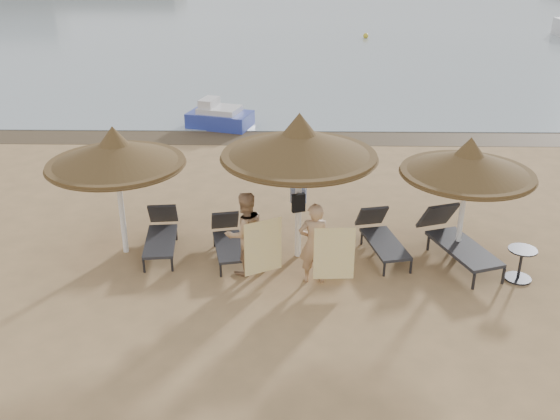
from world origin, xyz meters
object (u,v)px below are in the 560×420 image
Objects in this scene: lounger_far_left at (161,233)px; lounger_near_left at (228,239)px; palapa_center at (299,144)px; person_left at (245,227)px; person_right at (314,237)px; pedal_boat at (219,117)px; palapa_right at (468,163)px; palapa_left at (115,153)px; side_table at (520,265)px; lounger_far_right at (456,239)px; lounger_near_right at (381,236)px.

lounger_far_left reaches higher than lounger_near_left.
palapa_center is 1.85m from person_left.
person_right is 10.24m from pedal_boat.
palapa_right is 1.12× the size of pedal_boat.
side_table is at bearing -7.22° from palapa_left.
palapa_right is at bearing -40.51° from pedal_boat.
pedal_boat is at bearing 124.41° from side_table.
lounger_far_left is at bearing 158.01° from lounger_far_right.
palapa_left is 1.05× the size of palapa_right.
lounger_far_left is 1.05× the size of lounger_near_left.
palapa_center reaches higher than lounger_near_right.
lounger_far_right is 1.22× the size of person_right.
lounger_far_right is 0.98× the size of pedal_boat.
palapa_center is 1.34× the size of lounger_far_right.
lounger_near_right is at bearing -6.65° from lounger_far_left.
side_table is (5.53, -0.91, -0.03)m from lounger_near_left.
lounger_far_left is 5.90m from lounger_far_right.
palapa_center reaches higher than palapa_left.
side_table is 0.35× the size of person_right.
person_right is at bearing -151.91° from lounger_near_right.
pedal_boat reaches higher than lounger_near_left.
lounger_near_left is 0.93× the size of lounger_near_right.
palapa_right reaches higher than pedal_boat.
person_right is 0.81× the size of pedal_boat.
lounger_near_right is at bearing 169.71° from person_left.
lounger_near_left is 2.07m from person_right.
palapa_left is 5.46m from lounger_near_right.
palapa_center reaches higher than lounger_far_left.
palapa_left is 6.67m from palapa_right.
person_left is (-2.67, -0.89, 0.59)m from lounger_near_right.
side_table is at bearing -179.98° from person_right.
palapa_right is 1.47× the size of lounger_near_left.
palapa_left is 8.97m from pedal_boat.
palapa_right reaches higher than lounger_far_left.
lounger_near_left is (2.10, -0.05, -1.78)m from palapa_left.
person_left is at bearing -145.66° from palapa_center.
person_left is (-1.00, -0.68, -1.40)m from palapa_center.
lounger_far_left is 2.10m from person_left.
pedal_boat is (-2.52, 8.85, -2.00)m from palapa_center.
palapa_left is 1.90m from lounger_far_left.
lounger_far_left is 8.60m from pedal_boat.
lounger_near_right is at bearing -47.22° from pedal_boat.
lounger_far_left is (-5.95, 0.28, -1.65)m from palapa_right.
lounger_near_left is at bearing -65.87° from pedal_boat.
person_right is (-2.88, -0.95, -1.09)m from palapa_right.
palapa_left is 2.75m from lounger_near_left.
lounger_far_left is at bearing 177.27° from palapa_right.
lounger_near_left is 0.95× the size of person_right.
side_table is 11.76m from pedal_boat.
lounger_near_right is at bearing 1.09° from palapa_left.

